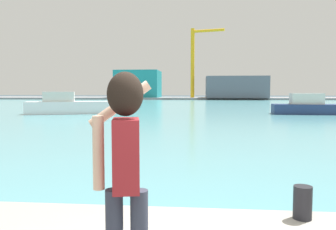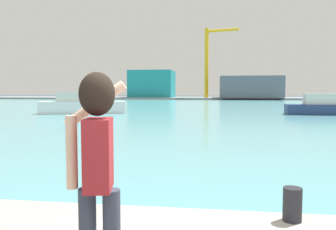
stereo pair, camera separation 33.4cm
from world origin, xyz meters
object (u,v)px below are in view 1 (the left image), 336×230
object	(u,v)px
person_photographer	(125,159)
harbor_bollard	(303,202)
warehouse_left	(139,84)
boat_moored_2	(315,107)
port_crane	(195,57)
boat_moored	(68,106)
warehouse_right	(235,87)

from	to	relation	value
person_photographer	harbor_bollard	size ratio (longest dim) A/B	4.21
harbor_bollard	warehouse_left	size ratio (longest dim) A/B	0.04
boat_moored_2	port_crane	world-z (taller)	port_crane
person_photographer	boat_moored_2	world-z (taller)	person_photographer
boat_moored	boat_moored_2	xyz separation A→B (m)	(23.55, 1.48, -0.08)
harbor_bollard	boat_moored_2	xyz separation A→B (m)	(9.62, 28.95, -0.14)
boat_moored_2	warehouse_right	xyz separation A→B (m)	(-1.72, 56.20, 2.46)
boat_moored_2	boat_moored	bearing A→B (deg)	-173.31
port_crane	harbor_bollard	bearing A→B (deg)	-88.35
boat_moored_2	warehouse_left	world-z (taller)	warehouse_left
person_photographer	warehouse_right	distance (m)	87.40
boat_moored	port_crane	xyz separation A→B (m)	(11.48, 57.72, 10.15)
harbor_bollard	warehouse_right	distance (m)	85.54
boat_moored_2	person_photographer	bearing A→B (deg)	-107.43
port_crane	boat_moored	bearing A→B (deg)	-101.24
harbor_bollard	warehouse_left	world-z (taller)	warehouse_left
person_photographer	port_crane	distance (m)	87.39
person_photographer	boat_moored_2	size ratio (longest dim) A/B	0.21
person_photographer	warehouse_left	xyz separation A→B (m)	(-16.20, 89.96, 2.38)
warehouse_left	warehouse_right	world-z (taller)	warehouse_left
person_photographer	warehouse_left	world-z (taller)	warehouse_left
harbor_bollard	boat_moored	distance (m)	30.80
person_photographer	boat_moored	bearing A→B (deg)	11.14
boat_moored_2	warehouse_left	bearing A→B (deg)	118.13
boat_moored	warehouse_right	xyz separation A→B (m)	(21.83, 57.67, 2.37)
person_photographer	boat_moored_2	distance (m)	32.74
boat_moored	boat_moored_2	size ratio (longest dim) A/B	1.00
warehouse_right	harbor_bollard	bearing A→B (deg)	-95.30
boat_moored	boat_moored_2	distance (m)	23.60
boat_moored	port_crane	distance (m)	59.72
warehouse_right	port_crane	size ratio (longest dim) A/B	0.84
person_photographer	warehouse_right	world-z (taller)	warehouse_right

